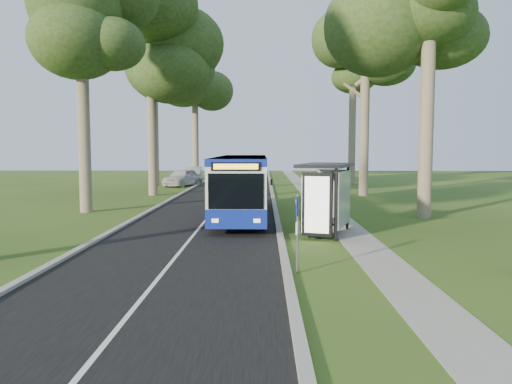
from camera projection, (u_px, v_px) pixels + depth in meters
The scene contains 18 objects.
ground at pixel (280, 239), 19.52m from camera, with size 120.00×120.00×0.00m, color #2E4E18.
road at pixel (216, 208), 29.53m from camera, with size 7.00×100.00×0.02m, color black.
kerb_east at pixel (275, 207), 29.47m from camera, with size 0.25×100.00×0.12m, color #9E9B93.
kerb_west at pixel (157, 207), 29.58m from camera, with size 0.25×100.00×0.12m, color #9E9B93.
centre_line at pixel (216, 208), 29.53m from camera, with size 0.12×100.00×0.01m, color white.
footpath at pixel (326, 208), 29.43m from camera, with size 1.50×100.00×0.02m, color gray.
bus at pixel (242, 186), 25.35m from camera, with size 2.50×11.74×3.11m.
bus_stop_sign at pixel (298, 224), 14.00m from camera, with size 0.13×0.31×2.22m.
bus_shelter at pixel (331, 185), 19.90m from camera, with size 2.80×3.78×2.90m.
litter_bin at pixel (315, 226), 19.54m from camera, with size 0.56×0.56×0.98m.
car_white at pixel (182, 177), 46.50m from camera, with size 1.96×4.86×1.66m, color silver.
car_silver at pixel (194, 173), 55.11m from camera, with size 1.61×4.61×1.52m, color #A7A8AE.
tree_west_b at pixel (80, 12), 26.71m from camera, with size 5.20×5.20×14.60m.
tree_west_c at pixel (151, 48), 36.64m from camera, with size 5.20×5.20×14.72m.
tree_west_d at pixel (153, 45), 46.43m from camera, with size 5.20×5.20×17.81m.
tree_west_e at pixel (195, 69), 56.41m from camera, with size 5.20×5.20×16.94m.
tree_east_c at pixel (366, 39), 36.34m from camera, with size 5.20×5.20×15.49m.
tree_east_d at pixel (353, 63), 48.25m from camera, with size 5.20×5.20×15.88m.
Camera 1 is at (-0.65, -19.30, 3.52)m, focal length 35.00 mm.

